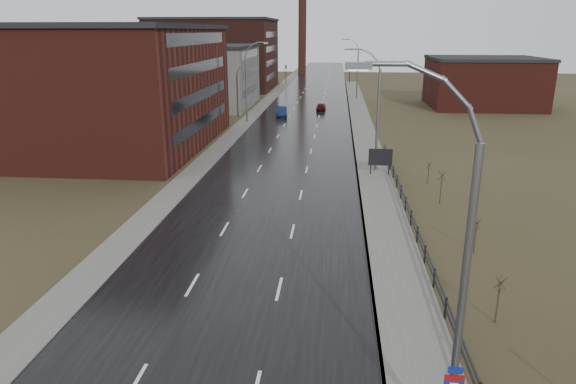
% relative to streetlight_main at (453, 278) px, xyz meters
% --- Properties ---
extents(road, '(14.00, 300.00, 0.06)m').
position_rel_streetlight_main_xyz_m(road, '(-8.47, 58.00, -6.03)').
color(road, black).
rests_on(road, ground).
extents(sidewalk_right, '(3.20, 180.00, 0.18)m').
position_rel_streetlight_main_xyz_m(sidewalk_right, '(0.13, 33.00, -5.97)').
color(sidewalk_right, '#595651').
rests_on(sidewalk_right, ground).
extents(curb_right, '(0.16, 180.00, 0.18)m').
position_rel_streetlight_main_xyz_m(curb_right, '(-1.39, 33.00, -5.97)').
color(curb_right, slate).
rests_on(curb_right, ground).
extents(sidewalk_left, '(2.40, 260.00, 0.12)m').
position_rel_streetlight_main_xyz_m(sidewalk_left, '(-16.67, 58.00, -6.00)').
color(sidewalk_left, '#595651').
rests_on(sidewalk_left, ground).
extents(warehouse_near, '(22.44, 28.56, 13.50)m').
position_rel_streetlight_main_xyz_m(warehouse_near, '(-29.46, 43.00, 0.70)').
color(warehouse_near, '#471914').
rests_on(warehouse_near, ground).
extents(warehouse_mid, '(16.32, 20.40, 10.50)m').
position_rel_streetlight_main_xyz_m(warehouse_mid, '(-26.46, 76.00, -0.80)').
color(warehouse_mid, slate).
rests_on(warehouse_mid, ground).
extents(warehouse_far, '(26.52, 24.48, 15.50)m').
position_rel_streetlight_main_xyz_m(warehouse_far, '(-31.47, 106.00, 1.70)').
color(warehouse_far, '#331611').
rests_on(warehouse_far, ground).
extents(building_right, '(18.36, 16.32, 8.50)m').
position_rel_streetlight_main_xyz_m(building_right, '(21.83, 80.00, -1.80)').
color(building_right, '#471914').
rests_on(building_right, ground).
extents(smokestack, '(2.70, 2.70, 30.70)m').
position_rel_streetlight_main_xyz_m(smokestack, '(-14.47, 148.00, 9.44)').
color(smokestack, '#331611').
rests_on(smokestack, ground).
extents(streetlight_main, '(3.91, 0.29, 12.11)m').
position_rel_streetlight_main_xyz_m(streetlight_main, '(0.00, 0.00, 0.00)').
color(streetlight_main, slate).
rests_on(streetlight_main, ground).
extents(streetlight_right_mid, '(3.36, 0.28, 11.35)m').
position_rel_streetlight_main_xyz_m(streetlight_right_mid, '(0.03, 34.00, -0.22)').
color(streetlight_right_mid, slate).
rests_on(streetlight_right_mid, ground).
extents(streetlight_left, '(3.36, 0.28, 11.35)m').
position_rel_streetlight_main_xyz_m(streetlight_left, '(-16.17, 60.00, -0.22)').
color(streetlight_left, slate).
rests_on(streetlight_left, ground).
extents(streetlight_right_far, '(3.36, 0.28, 11.35)m').
position_rel_streetlight_main_xyz_m(streetlight_right_far, '(0.03, 88.00, -0.22)').
color(streetlight_right_far, slate).
rests_on(streetlight_right_far, ground).
extents(guardrail, '(0.10, 53.05, 1.10)m').
position_rel_streetlight_main_xyz_m(guardrail, '(1.83, 16.32, -5.35)').
color(guardrail, black).
rests_on(guardrail, ground).
extents(shrub_c, '(0.56, 0.59, 2.34)m').
position_rel_streetlight_main_xyz_m(shrub_c, '(4.07, 7.85, -4.81)').
color(shrub_c, '#382D23').
rests_on(shrub_c, ground).
extents(shrub_d, '(0.54, 0.56, 2.25)m').
position_rel_streetlight_main_xyz_m(shrub_d, '(5.01, 15.68, -4.86)').
color(shrub_d, '#382D23').
rests_on(shrub_d, ground).
extents(shrub_e, '(0.62, 0.66, 2.64)m').
position_rel_streetlight_main_xyz_m(shrub_e, '(4.70, 24.98, -4.65)').
color(shrub_e, '#382D23').
rests_on(shrub_e, ground).
extents(shrub_f, '(0.47, 0.50, 1.98)m').
position_rel_streetlight_main_xyz_m(shrub_f, '(4.66, 30.38, -5.01)').
color(shrub_f, '#382D23').
rests_on(shrub_f, ground).
extents(billboard, '(2.15, 0.17, 2.61)m').
position_rel_streetlight_main_xyz_m(billboard, '(0.63, 32.42, -4.31)').
color(billboard, black).
rests_on(billboard, ground).
extents(traffic_light_left, '(0.58, 2.73, 5.30)m').
position_rel_streetlight_main_xyz_m(traffic_light_left, '(-16.47, 118.00, -1.46)').
color(traffic_light_left, black).
rests_on(traffic_light_left, ground).
extents(traffic_light_right, '(0.58, 2.73, 5.30)m').
position_rel_streetlight_main_xyz_m(traffic_light_right, '(-0.47, 118.00, -1.46)').
color(traffic_light_right, black).
rests_on(traffic_light_right, ground).
extents(car_near, '(2.20, 4.79, 1.52)m').
position_rel_streetlight_main_xyz_m(car_near, '(-12.00, 65.53, -5.30)').
color(car_near, '#0B1939').
rests_on(car_near, ground).
extents(car_far, '(1.59, 3.80, 1.29)m').
position_rel_streetlight_main_xyz_m(car_far, '(-6.07, 72.61, -5.42)').
color(car_far, '#440B0C').
rests_on(car_far, ground).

